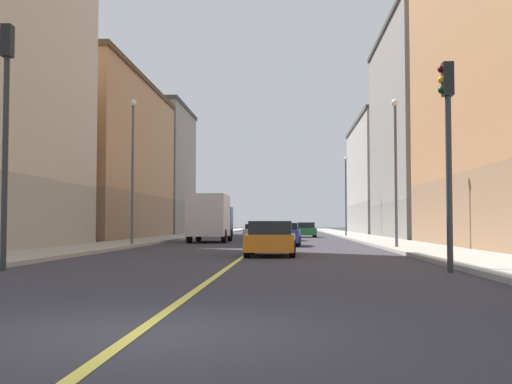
{
  "coord_description": "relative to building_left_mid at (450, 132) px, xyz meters",
  "views": [
    {
      "loc": [
        1.81,
        -7.54,
        1.3
      ],
      "look_at": [
        -0.69,
        39.27,
        3.61
      ],
      "focal_mm": 44.51,
      "sensor_mm": 36.0,
      "label": 1
    }
  ],
  "objects": [
    {
      "name": "car_red",
      "position": [
        -12.09,
        22.69,
        -8.44
      ],
      "size": [
        2.04,
        4.07,
        1.34
      ],
      "color": "red",
      "rests_on": "ground"
    },
    {
      "name": "car_yellow",
      "position": [
        -16.51,
        15.92,
        -8.41
      ],
      "size": [
        1.9,
        4.45,
        1.37
      ],
      "color": "gold",
      "rests_on": "ground"
    },
    {
      "name": "car_silver",
      "position": [
        -16.86,
        2.39,
        -8.47
      ],
      "size": [
        1.99,
        4.42,
        1.22
      ],
      "color": "silver",
      "rests_on": "ground"
    },
    {
      "name": "car_green",
      "position": [
        -12.25,
        4.51,
        -8.43
      ],
      "size": [
        1.93,
        4.36,
        1.38
      ],
      "color": "#1E6B38",
      "rests_on": "ground"
    },
    {
      "name": "traffic_light_right_near",
      "position": [
        -21.58,
        -37.82,
        -4.73
      ],
      "size": [
        0.4,
        0.32,
        6.82
      ],
      "color": "#2D2D2D",
      "rests_on": "ground"
    },
    {
      "name": "building_right_distant",
      "position": [
        -31.08,
        16.92,
        -1.77
      ],
      "size": [
        11.44,
        14.52,
        14.62
      ],
      "color": "slate",
      "rests_on": "ground"
    },
    {
      "name": "building_right_midblock",
      "position": [
        -31.08,
        -3.06,
        -2.47
      ],
      "size": [
        11.44,
        23.94,
        13.21
      ],
      "color": "#8F6B4F",
      "rests_on": "ground"
    },
    {
      "name": "building_left_mid",
      "position": [
        0.0,
        0.0,
        0.0
      ],
      "size": [
        11.44,
        20.37,
        18.15
      ],
      "color": "slate",
      "rests_on": "ground"
    },
    {
      "name": "street_lamp_left_far",
      "position": [
        -8.51,
        4.43,
        -4.51
      ],
      "size": [
        0.36,
        0.36,
        7.34
      ],
      "color": "#4C4C51",
      "rests_on": "ground"
    },
    {
      "name": "car_black",
      "position": [
        -14.07,
        -7.07,
        -8.48
      ],
      "size": [
        2.09,
        4.23,
        1.25
      ],
      "color": "black",
      "rests_on": "ground"
    },
    {
      "name": "lane_center_stripe",
      "position": [
        -15.54,
        1.72,
        -9.08
      ],
      "size": [
        0.16,
        154.0,
        0.01
      ],
      "primitive_type": "cube",
      "color": "#E5D14C",
      "rests_on": "ground"
    },
    {
      "name": "ground_plane",
      "position": [
        -15.54,
        -47.28,
        -9.09
      ],
      "size": [
        400.0,
        400.0,
        0.0
      ],
      "primitive_type": "plane",
      "color": "#312F38",
      "rests_on": "ground"
    },
    {
      "name": "sidewalk_right",
      "position": [
        -23.74,
        1.72,
        -9.01
      ],
      "size": [
        3.54,
        168.0,
        0.15
      ],
      "primitive_type": "cube",
      "color": "#9E9B93",
      "rests_on": "ground"
    },
    {
      "name": "box_truck",
      "position": [
        -19.17,
        -11.63,
        -7.39
      ],
      "size": [
        2.58,
        6.85,
        3.22
      ],
      "color": "navy",
      "rests_on": "ground"
    },
    {
      "name": "car_orange",
      "position": [
        -14.48,
        -29.62,
        -8.41
      ],
      "size": [
        1.99,
        3.98,
        1.39
      ],
      "color": "orange",
      "rests_on": "ground"
    },
    {
      "name": "sidewalk_left",
      "position": [
        -7.34,
        1.72,
        -9.01
      ],
      "size": [
        3.54,
        168.0,
        0.15
      ],
      "primitive_type": "cube",
      "color": "#9E9B93",
      "rests_on": "ground"
    },
    {
      "name": "street_lamp_right_near",
      "position": [
        -22.57,
        -19.69,
        -4.07
      ],
      "size": [
        0.36,
        0.36,
        8.16
      ],
      "color": "#4C4C51",
      "rests_on": "ground"
    },
    {
      "name": "car_blue",
      "position": [
        -14.07,
        -18.36,
        -8.43
      ],
      "size": [
        2.0,
        4.2,
        1.32
      ],
      "color": "#23389E",
      "rests_on": "ground"
    },
    {
      "name": "traffic_light_left_near",
      "position": [
        -9.53,
        -37.82,
        -5.44
      ],
      "size": [
        0.4,
        0.32,
        5.6
      ],
      "color": "#2D2D2D",
      "rests_on": "ground"
    },
    {
      "name": "building_left_far",
      "position": [
        0.0,
        23.98,
        -2.17
      ],
      "size": [
        11.44,
        24.19,
        13.81
      ],
      "color": "gray",
      "rests_on": "ground"
    },
    {
      "name": "street_lamp_left_near",
      "position": [
        -8.51,
        -23.41,
        -4.53
      ],
      "size": [
        0.36,
        0.36,
        7.29
      ],
      "color": "#4C4C51",
      "rests_on": "ground"
    }
  ]
}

